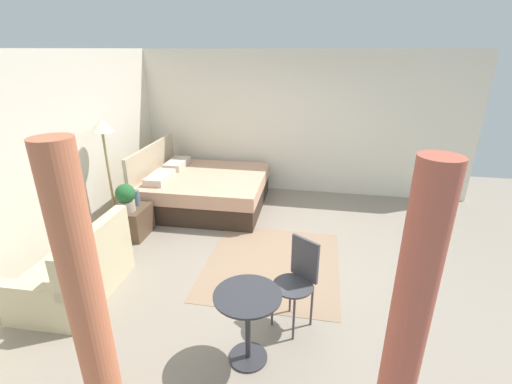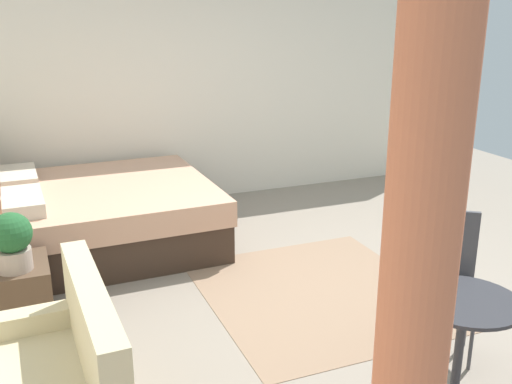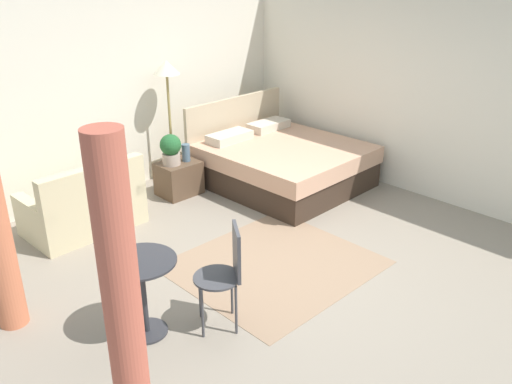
% 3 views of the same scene
% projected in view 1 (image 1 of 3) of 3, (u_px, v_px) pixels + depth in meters
% --- Properties ---
extents(ground_plane, '(8.43, 9.27, 0.02)m').
position_uv_depth(ground_plane, '(283.00, 261.00, 4.87)').
color(ground_plane, gray).
extents(wall_back, '(8.43, 0.12, 2.68)m').
position_uv_depth(wall_back, '(58.00, 154.00, 4.90)').
color(wall_back, silver).
rests_on(wall_back, ground).
extents(wall_right, '(0.12, 6.27, 2.68)m').
position_uv_depth(wall_right, '(301.00, 124.00, 6.85)').
color(wall_right, silver).
rests_on(wall_right, ground).
extents(area_rug, '(1.94, 1.75, 0.01)m').
position_uv_depth(area_rug, '(272.00, 264.00, 4.79)').
color(area_rug, '#93755B').
rests_on(area_rug, ground).
extents(bed, '(1.92, 2.09, 1.10)m').
position_uv_depth(bed, '(204.00, 189.00, 6.47)').
color(bed, '#38281E').
rests_on(bed, ground).
extents(couch, '(1.30, 0.86, 0.87)m').
position_uv_depth(couch, '(77.00, 273.00, 4.12)').
color(couch, beige).
rests_on(couch, ground).
extents(nightstand, '(0.54, 0.44, 0.46)m').
position_uv_depth(nightstand, '(133.00, 221.00, 5.46)').
color(nightstand, brown).
rests_on(nightstand, ground).
extents(potted_plant, '(0.28, 0.28, 0.41)m').
position_uv_depth(potted_plant, '(126.00, 197.00, 5.20)').
color(potted_plant, tan).
rests_on(potted_plant, nightstand).
extents(vase, '(0.11, 0.11, 0.24)m').
position_uv_depth(vase, '(136.00, 198.00, 5.44)').
color(vase, slate).
rests_on(vase, nightstand).
extents(floor_lamp, '(0.36, 0.36, 1.73)m').
position_uv_depth(floor_lamp, '(103.00, 136.00, 5.25)').
color(floor_lamp, '#99844C').
rests_on(floor_lamp, ground).
extents(balcony_table, '(0.60, 0.60, 0.72)m').
position_uv_depth(balcony_table, '(248.00, 315.00, 3.15)').
color(balcony_table, '#2D2D33').
rests_on(balcony_table, ground).
extents(cafe_chair_near_window, '(0.57, 0.57, 0.95)m').
position_uv_depth(cafe_chair_near_window, '(299.00, 275.00, 3.59)').
color(cafe_chair_near_window, '#3F3F44').
rests_on(cafe_chair_near_window, ground).
extents(curtain_left, '(0.21, 0.21, 2.23)m').
position_uv_depth(curtain_left, '(404.00, 344.00, 2.04)').
color(curtain_left, '#C15B47').
rests_on(curtain_left, ground).
extents(curtain_right, '(0.25, 0.25, 2.23)m').
position_uv_depth(curtain_right, '(86.00, 301.00, 2.39)').
color(curtain_right, '#D1704C').
rests_on(curtain_right, ground).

